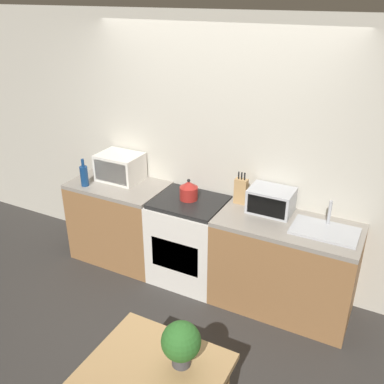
{
  "coord_description": "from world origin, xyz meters",
  "views": [
    {
      "loc": [
        1.6,
        -2.4,
        2.76
      ],
      "look_at": [
        -0.05,
        0.78,
        1.05
      ],
      "focal_mm": 40.0,
      "sensor_mm": 36.0,
      "label": 1
    }
  ],
  "objects_px": {
    "microwave": "(120,167)",
    "stove_range": "(189,240)",
    "kettle": "(189,190)",
    "bottle": "(84,175)",
    "toaster_oven": "(271,201)"
  },
  "relations": [
    {
      "from": "microwave",
      "to": "bottle",
      "type": "relative_size",
      "value": 1.54
    },
    {
      "from": "stove_range",
      "to": "kettle",
      "type": "distance_m",
      "value": 0.55
    },
    {
      "from": "stove_range",
      "to": "bottle",
      "type": "bearing_deg",
      "value": -170.38
    },
    {
      "from": "stove_range",
      "to": "microwave",
      "type": "bearing_deg",
      "value": 172.8
    },
    {
      "from": "kettle",
      "to": "microwave",
      "type": "distance_m",
      "value": 0.88
    },
    {
      "from": "microwave",
      "to": "bottle",
      "type": "xyz_separation_m",
      "value": [
        -0.23,
        -0.3,
        -0.03
      ]
    },
    {
      "from": "bottle",
      "to": "toaster_oven",
      "type": "distance_m",
      "value": 1.92
    },
    {
      "from": "stove_range",
      "to": "bottle",
      "type": "xyz_separation_m",
      "value": [
        -1.13,
        -0.19,
        0.57
      ]
    },
    {
      "from": "microwave",
      "to": "stove_range",
      "type": "bearing_deg",
      "value": -7.2
    },
    {
      "from": "microwave",
      "to": "toaster_oven",
      "type": "height_order",
      "value": "microwave"
    },
    {
      "from": "stove_range",
      "to": "kettle",
      "type": "height_order",
      "value": "kettle"
    },
    {
      "from": "stove_range",
      "to": "bottle",
      "type": "relative_size",
      "value": 3.06
    },
    {
      "from": "stove_range",
      "to": "microwave",
      "type": "distance_m",
      "value": 1.08
    },
    {
      "from": "kettle",
      "to": "bottle",
      "type": "relative_size",
      "value": 0.73
    },
    {
      "from": "kettle",
      "to": "toaster_oven",
      "type": "xyz_separation_m",
      "value": [
        0.79,
        0.12,
        0.02
      ]
    }
  ]
}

